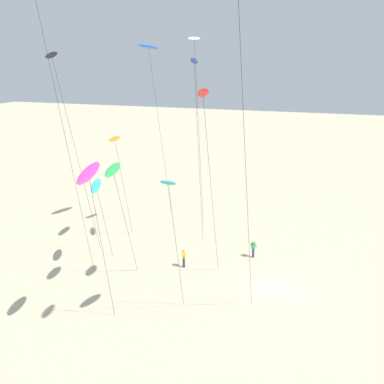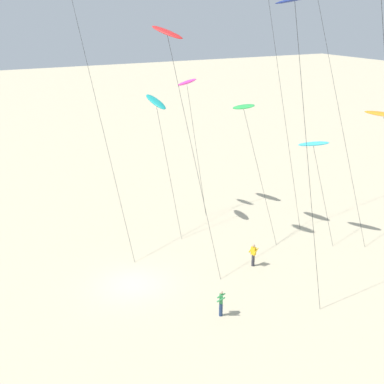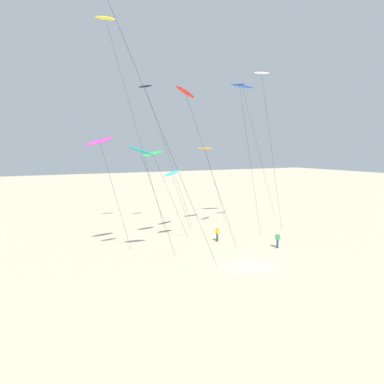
% 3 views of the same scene
% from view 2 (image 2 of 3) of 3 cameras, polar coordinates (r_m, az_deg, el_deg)
% --- Properties ---
extents(ground_plane, '(260.00, 260.00, 0.00)m').
position_cam_2_polar(ground_plane, '(34.97, -6.55, -10.08)').
color(ground_plane, beige).
extents(kite_green, '(5.84, 1.03, 10.49)m').
position_cam_2_polar(kite_green, '(40.77, 5.71, 9.22)').
color(kite_green, green).
rests_on(kite_green, ground).
extents(kite_cyan, '(4.20, 1.58, 7.94)m').
position_cam_2_polar(kite_cyan, '(40.57, 13.22, 5.15)').
color(kite_cyan, '#33BFE0').
rests_on(kite_cyan, ground).
extents(kite_teal, '(4.92, 1.12, 10.85)m').
position_cam_2_polar(kite_teal, '(40.88, -3.99, 9.79)').
color(kite_teal, teal).
rests_on(kite_teal, ground).
extents(kite_magenta, '(4.46, 1.03, 11.86)m').
position_cam_2_polar(kite_magenta, '(44.94, -0.56, 11.91)').
color(kite_magenta, '#D8339E').
rests_on(kite_magenta, ground).
extents(kite_navy, '(5.00, 1.58, 18.02)m').
position_cam_2_polar(kite_navy, '(30.78, 11.31, 19.43)').
color(kite_navy, navy).
rests_on(kite_navy, ground).
extents(kite_orange, '(5.17, 1.33, 10.76)m').
position_cam_2_polar(kite_orange, '(36.85, 20.38, 7.90)').
color(kite_orange, orange).
rests_on(kite_orange, ground).
extents(kite_black, '(7.84, 1.18, 18.58)m').
position_cam_2_polar(kite_black, '(42.35, 13.76, 19.75)').
color(kite_black, black).
rests_on(kite_black, ground).
extents(kite_red, '(7.77, 1.82, 16.22)m').
position_cam_2_polar(kite_red, '(36.17, -2.71, 16.90)').
color(kite_red, red).
rests_on(kite_red, ground).
extents(kite_flyer_nearest, '(0.66, 0.65, 1.67)m').
position_cam_2_polar(kite_flyer_nearest, '(36.88, 6.77, -6.84)').
color(kite_flyer_nearest, '#33333D').
rests_on(kite_flyer_nearest, ground).
extents(kite_flyer_middle, '(0.72, 0.71, 1.67)m').
position_cam_2_polar(kite_flyer_middle, '(31.21, 3.21, -12.05)').
color(kite_flyer_middle, navy).
rests_on(kite_flyer_middle, ground).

